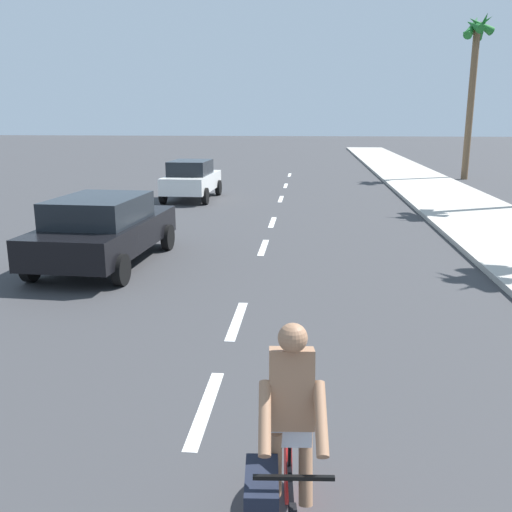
% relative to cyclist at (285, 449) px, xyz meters
% --- Properties ---
extents(ground_plane, '(160.00, 160.00, 0.00)m').
position_rel_cyclist_xyz_m(ground_plane, '(-1.00, 14.52, -0.83)').
color(ground_plane, '#38383A').
extents(sidewalk_strip, '(3.60, 80.00, 0.14)m').
position_rel_cyclist_xyz_m(sidewalk_strip, '(5.73, 16.52, -0.76)').
color(sidewalk_strip, '#B2ADA3').
rests_on(sidewalk_strip, ground).
extents(lane_stripe_2, '(0.16, 1.80, 0.01)m').
position_rel_cyclist_xyz_m(lane_stripe_2, '(-1.00, 2.04, -0.83)').
color(lane_stripe_2, white).
rests_on(lane_stripe_2, ground).
extents(lane_stripe_3, '(0.16, 1.80, 0.01)m').
position_rel_cyclist_xyz_m(lane_stripe_3, '(-1.00, 4.92, -0.83)').
color(lane_stripe_3, white).
rests_on(lane_stripe_3, ground).
extents(lane_stripe_4, '(0.16, 1.80, 0.01)m').
position_rel_cyclist_xyz_m(lane_stripe_4, '(-1.00, 10.28, -0.83)').
color(lane_stripe_4, white).
rests_on(lane_stripe_4, ground).
extents(lane_stripe_5, '(0.16, 1.80, 0.01)m').
position_rel_cyclist_xyz_m(lane_stripe_5, '(-1.00, 13.84, -0.83)').
color(lane_stripe_5, white).
rests_on(lane_stripe_5, ground).
extents(lane_stripe_6, '(0.16, 1.80, 0.01)m').
position_rel_cyclist_xyz_m(lane_stripe_6, '(-1.00, 19.04, -0.83)').
color(lane_stripe_6, white).
rests_on(lane_stripe_6, ground).
extents(lane_stripe_7, '(0.16, 1.80, 0.01)m').
position_rel_cyclist_xyz_m(lane_stripe_7, '(-1.00, 23.61, -0.83)').
color(lane_stripe_7, white).
rests_on(lane_stripe_7, ground).
extents(lane_stripe_8, '(0.16, 1.80, 0.01)m').
position_rel_cyclist_xyz_m(lane_stripe_8, '(-1.00, 28.79, -0.83)').
color(lane_stripe_8, white).
rests_on(lane_stripe_8, ground).
extents(cyclist, '(0.65, 1.71, 1.82)m').
position_rel_cyclist_xyz_m(cyclist, '(0.00, 0.00, 0.00)').
color(cyclist, black).
rests_on(cyclist, ground).
extents(parked_car_black, '(2.30, 4.69, 1.57)m').
position_rel_cyclist_xyz_m(parked_car_black, '(-4.42, 8.24, 0.01)').
color(parked_car_black, black).
rests_on(parked_car_black, ground).
extents(parked_car_white, '(1.93, 3.99, 1.57)m').
position_rel_cyclist_xyz_m(parked_car_white, '(-4.58, 18.63, 0.01)').
color(parked_car_white, white).
rests_on(parked_car_white, ground).
extents(palm_tree_distant, '(1.69, 1.77, 8.48)m').
position_rel_cyclist_xyz_m(palm_tree_distant, '(8.40, 27.44, 5.43)').
color(palm_tree_distant, brown).
rests_on(palm_tree_distant, ground).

